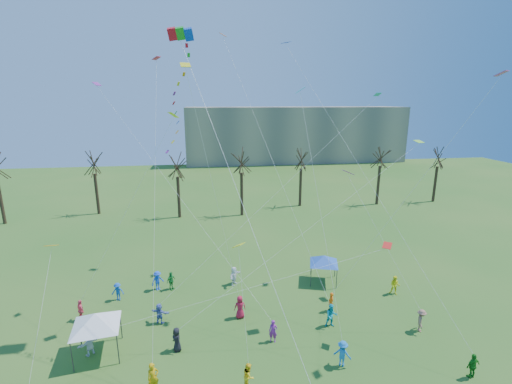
{
  "coord_description": "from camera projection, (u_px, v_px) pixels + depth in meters",
  "views": [
    {
      "loc": [
        -3.1,
        -16.49,
        16.55
      ],
      "look_at": [
        -0.03,
        5.0,
        11.0
      ],
      "focal_mm": 25.0,
      "sensor_mm": 36.0,
      "label": 1
    }
  ],
  "objects": [
    {
      "name": "canopy_tent_blue",
      "position": [
        324.0,
        259.0,
        33.14
      ],
      "size": [
        3.39,
        3.39,
        2.65
      ],
      "color": "#3F3F44",
      "rests_on": "ground"
    },
    {
      "name": "small_kites_aloft",
      "position": [
        269.0,
        139.0,
        26.47
      ],
      "size": [
        28.29,
        19.2,
        32.06
      ],
      "color": "#FFA70D",
      "rests_on": "ground"
    },
    {
      "name": "festival_crowd",
      "position": [
        234.0,
        316.0,
        26.84
      ],
      "size": [
        27.07,
        14.65,
        1.86
      ],
      "color": "red",
      "rests_on": "ground"
    },
    {
      "name": "distant_building",
      "position": [
        295.0,
        134.0,
        100.14
      ],
      "size": [
        60.0,
        14.0,
        15.0
      ],
      "primitive_type": "cube",
      "color": "gray",
      "rests_on": "ground"
    },
    {
      "name": "big_box_kite",
      "position": [
        183.0,
        101.0,
        22.56
      ],
      "size": [
        4.12,
        6.17,
        21.79
      ],
      "color": "red",
      "rests_on": "ground"
    },
    {
      "name": "canopy_tent_white",
      "position": [
        96.0,
        320.0,
        23.36
      ],
      "size": [
        4.1,
        4.1,
        3.1
      ],
      "color": "#3F3F44",
      "rests_on": "ground"
    },
    {
      "name": "bare_tree_row",
      "position": [
        235.0,
        166.0,
        53.32
      ],
      "size": [
        71.62,
        9.23,
        10.42
      ],
      "color": "black",
      "rests_on": "ground"
    }
  ]
}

